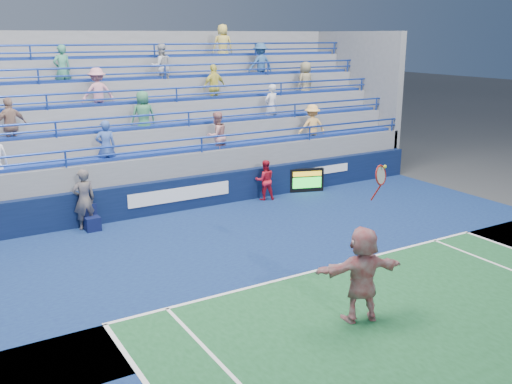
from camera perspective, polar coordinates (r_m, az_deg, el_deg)
ground at (r=14.50m, az=6.40°, el=-7.80°), size 120.00×120.00×0.00m
sponsor_wall at (r=19.59m, az=-5.07°, el=0.15°), size 18.00×0.32×1.10m
bleacher_stand at (r=22.73m, az=-9.33°, el=4.73°), size 18.00×5.60×6.13m
serve_speed_board at (r=21.37m, az=5.08°, el=1.17°), size 1.28×0.54×0.90m
judge_chair at (r=17.84m, az=-16.06°, el=-2.97°), size 0.44×0.44×0.78m
tennis_player at (r=11.86m, az=10.56°, el=-8.07°), size 1.97×1.08×3.25m
line_judge at (r=17.82m, az=-16.82°, el=-0.73°), size 0.72×0.50×1.87m
ball_girl at (r=20.21m, az=0.89°, el=1.20°), size 0.83×0.73×1.45m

